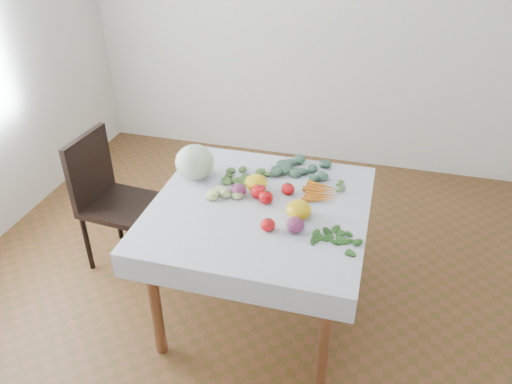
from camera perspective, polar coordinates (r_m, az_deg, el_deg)
ground at (r=3.11m, az=0.35°, el=-13.17°), size 4.00×4.00×0.00m
back_wall at (r=4.23m, az=7.82°, el=20.32°), size 4.00×0.04×2.70m
table at (r=2.68m, az=0.39°, el=-3.37°), size 1.00×1.00×0.75m
tablecloth at (r=2.62m, az=0.40°, el=-1.61°), size 1.12×1.12×0.01m
chair at (r=3.32m, az=-16.67°, el=-0.03°), size 0.44×0.44×0.90m
cabbage at (r=2.84m, az=-7.02°, el=3.42°), size 0.28×0.28×0.20m
tomato_a at (r=2.70m, az=3.66°, el=0.34°), size 0.09×0.09×0.06m
tomato_b at (r=2.63m, az=1.11°, el=-0.61°), size 0.08×0.08×0.07m
tomato_c at (r=2.67m, az=0.31°, el=0.06°), size 0.11×0.11×0.08m
tomato_d at (r=2.43m, az=1.37°, el=-3.76°), size 0.09×0.09×0.06m
heirloom_back at (r=2.73m, az=0.00°, el=1.08°), size 0.14×0.14×0.09m
heirloom_front at (r=2.52m, az=4.92°, el=-2.02°), size 0.14×0.14×0.09m
onion_a at (r=2.68m, az=-2.01°, el=0.20°), size 0.11×0.11×0.07m
onion_b at (r=2.43m, az=4.52°, el=-3.76°), size 0.10×0.10×0.08m
tomatillo_cluster at (r=2.67m, az=-3.61°, el=-0.33°), size 0.16×0.12×0.05m
carrot_bunch at (r=2.72m, az=7.45°, el=-0.08°), size 0.19×0.21×0.03m
kale_bunch at (r=2.93m, az=5.33°, el=2.79°), size 0.32×0.26×0.04m
basil_bunch at (r=2.41m, az=9.10°, el=-5.41°), size 0.24×0.21×0.01m
dill_bunch at (r=2.82m, az=-1.05°, el=1.44°), size 0.26×0.20×0.03m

